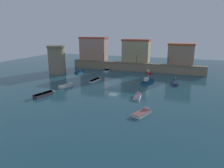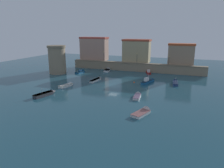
# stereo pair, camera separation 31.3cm
# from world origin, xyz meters

# --- Properties ---
(ground_plane) EXTENTS (138.13, 138.13, 0.00)m
(ground_plane) POSITION_xyz_m (0.00, 0.00, 0.00)
(ground_plane) COLOR #1E4756
(quay_wall) EXTENTS (52.03, 2.38, 3.28)m
(quay_wall) POSITION_xyz_m (0.00, 24.06, 1.65)
(quay_wall) COLOR gray
(quay_wall) RESTS_ON ground
(old_town_backdrop) EXTENTS (46.35, 5.12, 9.68)m
(old_town_backdrop) POSITION_xyz_m (-4.05, 27.37, 7.56)
(old_town_backdrop) COLOR tan
(old_town_backdrop) RESTS_ON ground
(fortress_tower) EXTENTS (6.62, 6.62, 10.17)m
(fortress_tower) POSITION_xyz_m (-25.60, 9.91, 5.15)
(fortress_tower) COLOR gray
(fortress_tower) RESTS_ON ground
(quay_lamp_0) EXTENTS (0.32, 0.32, 3.86)m
(quay_lamp_0) POSITION_xyz_m (-12.99, 24.06, 5.80)
(quay_lamp_0) COLOR black
(quay_lamp_0) RESTS_ON quay_wall
(quay_lamp_1) EXTENTS (0.32, 0.32, 3.62)m
(quay_lamp_1) POSITION_xyz_m (0.76, 24.06, 5.67)
(quay_lamp_1) COLOR black
(quay_lamp_1) RESTS_ON quay_wall
(quay_lamp_2) EXTENTS (0.32, 0.32, 3.16)m
(quay_lamp_2) POSITION_xyz_m (12.67, 24.06, 5.40)
(quay_lamp_2) COLOR black
(quay_lamp_2) RESTS_ON quay_wall
(moored_boat_0) EXTENTS (2.43, 5.13, 2.67)m
(moored_boat_0) POSITION_xyz_m (-9.86, 20.34, 0.40)
(moored_boat_0) COLOR silver
(moored_boat_0) RESTS_ON ground
(moored_boat_1) EXTENTS (2.40, 5.00, 1.64)m
(moored_boat_1) POSITION_xyz_m (-18.09, 14.07, 0.32)
(moored_boat_1) COLOR #195689
(moored_boat_1) RESTS_ON ground
(moored_boat_2) EXTENTS (3.51, 7.40, 3.20)m
(moored_boat_2) POSITION_xyz_m (8.70, 7.61, 0.52)
(moored_boat_2) COLOR #195689
(moored_boat_2) RESTS_ON ground
(moored_boat_3) EXTENTS (1.91, 5.38, 1.34)m
(moored_boat_3) POSITION_xyz_m (8.80, -6.90, 0.26)
(moored_boat_3) COLOR white
(moored_boat_3) RESTS_ON ground
(moored_boat_4) EXTENTS (1.73, 6.94, 1.20)m
(moored_boat_4) POSITION_xyz_m (-7.22, 4.49, 0.33)
(moored_boat_4) COLOR silver
(moored_boat_4) RESTS_ON ground
(moored_boat_5) EXTENTS (2.58, 5.44, 1.34)m
(moored_boat_5) POSITION_xyz_m (-12.01, -4.91, 0.37)
(moored_boat_5) COLOR white
(moored_boat_5) RESTS_ON ground
(moored_boat_6) EXTENTS (2.71, 4.40, 1.84)m
(moored_boat_6) POSITION_xyz_m (5.80, 21.67, 0.40)
(moored_boat_6) COLOR red
(moored_boat_6) RESTS_ON ground
(moored_boat_7) EXTENTS (2.94, 6.55, 2.40)m
(moored_boat_7) POSITION_xyz_m (-12.34, -13.81, 0.42)
(moored_boat_7) COLOR #333338
(moored_boat_7) RESTS_ON ground
(moored_boat_8) EXTENTS (3.50, 5.61, 1.77)m
(moored_boat_8) POSITION_xyz_m (12.43, -16.50, 0.28)
(moored_boat_8) COLOR white
(moored_boat_8) RESTS_ON ground
(moored_boat_9) EXTENTS (2.01, 6.63, 2.59)m
(moored_boat_9) POSITION_xyz_m (16.30, 9.63, 0.34)
(moored_boat_9) COLOR navy
(moored_boat_9) RESTS_ON ground
(mooring_buoy_0) EXTENTS (0.52, 0.52, 0.52)m
(mooring_buoy_0) POSITION_xyz_m (4.50, 6.04, 0.00)
(mooring_buoy_0) COLOR #EA4C19
(mooring_buoy_0) RESTS_ON ground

